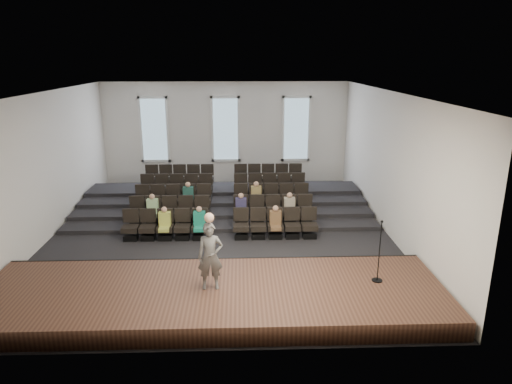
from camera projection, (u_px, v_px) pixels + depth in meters
The scene contains 14 objects.
ground at pixel (221, 232), 16.61m from camera, with size 14.00×14.00×0.00m, color black.
ceiling at pixel (218, 92), 15.18m from camera, with size 12.00×14.00×0.02m, color white.
wall_back at pixel (226, 133), 22.62m from camera, with size 12.00×0.04×5.00m, color white.
wall_front at pixel (205, 245), 9.18m from camera, with size 12.00×0.04×5.00m, color white.
wall_left at pixel (45, 167), 15.70m from camera, with size 0.04×14.00×5.00m, color white.
wall_right at pixel (390, 164), 16.10m from camera, with size 0.04×14.00×5.00m, color white.
stage at pixel (214, 297), 11.66m from camera, with size 11.80×3.60×0.50m, color #503122.
stage_lip at pixel (217, 266), 13.35m from camera, with size 11.80×0.06×0.52m, color black.
risers at pixel (224, 201), 19.59m from camera, with size 11.80×4.80×0.60m.
seating_rows at pixel (222, 202), 17.89m from camera, with size 6.80×4.70×1.67m.
windows at pixel (226, 129), 22.50m from camera, with size 8.44×0.10×3.24m.
audience at pixel (221, 208), 16.69m from camera, with size 5.45×2.64×1.10m.
speaker at pixel (210, 256), 11.35m from camera, with size 0.63×0.42×1.74m, color #54524F.
mic_stand at pixel (378, 263), 11.82m from camera, with size 0.28×0.28×1.69m.
Camera 1 is at (0.72, -15.54, 6.14)m, focal length 32.00 mm.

